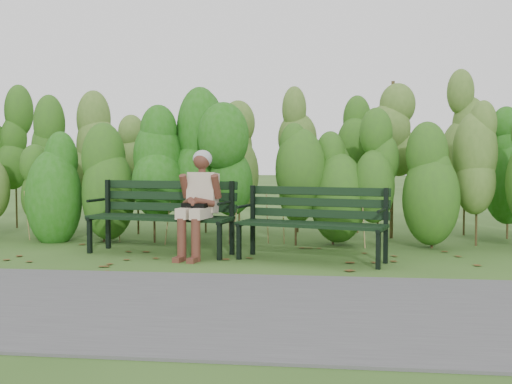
# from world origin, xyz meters

# --- Properties ---
(ground) EXTENTS (80.00, 80.00, 0.00)m
(ground) POSITION_xyz_m (0.00, 0.00, 0.00)
(ground) COLOR #2F521C
(footpath) EXTENTS (60.00, 2.50, 0.01)m
(footpath) POSITION_xyz_m (0.00, -2.20, 0.01)
(footpath) COLOR #474749
(footpath) RESTS_ON ground
(hedge_band) EXTENTS (11.04, 1.67, 2.42)m
(hedge_band) POSITION_xyz_m (0.00, 1.86, 1.26)
(hedge_band) COLOR #47381E
(hedge_band) RESTS_ON ground
(leaf_litter) EXTENTS (4.97, 2.07, 0.01)m
(leaf_litter) POSITION_xyz_m (-0.10, -0.19, 0.00)
(leaf_litter) COLOR brown
(leaf_litter) RESTS_ON ground
(bench_left) EXTENTS (1.83, 0.88, 0.88)m
(bench_left) POSITION_xyz_m (-1.14, 0.40, 0.52)
(bench_left) COLOR black
(bench_left) RESTS_ON ground
(bench_right) EXTENTS (1.73, 0.97, 0.83)m
(bench_right) POSITION_xyz_m (0.68, 0.07, 0.49)
(bench_right) COLOR black
(bench_right) RESTS_ON ground
(seated_woman) EXTENTS (0.51, 0.75, 1.24)m
(seated_woman) POSITION_xyz_m (-0.64, 0.13, 0.71)
(seated_woman) COLOR #C6B198
(seated_woman) RESTS_ON ground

